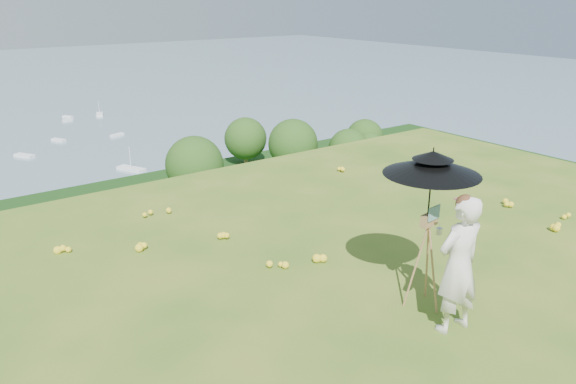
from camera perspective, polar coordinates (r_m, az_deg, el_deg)
ground at (r=8.65m, az=18.28°, el=-8.35°), size 14.00×14.00×0.00m
slope_trees at (r=44.04m, az=-24.37°, el=-7.89°), size 110.00×50.00×6.00m
wildflowers at (r=8.75m, az=17.00°, el=-7.44°), size 10.00×10.50×0.12m
painter at (r=6.98m, az=16.94°, el=-7.10°), size 0.67×0.48×1.74m
field_easel at (r=7.47m, az=13.84°, el=-6.38°), size 0.59×0.59×1.41m
sun_umbrella at (r=7.14m, az=14.27°, el=0.58°), size 1.31×1.31×0.98m
painter_cap at (r=6.66m, az=17.62°, el=-0.75°), size 0.24×0.27×0.10m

